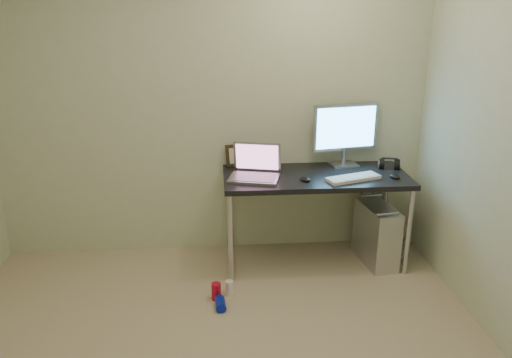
% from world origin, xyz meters
% --- Properties ---
extents(wall_back, '(3.50, 0.02, 2.50)m').
position_xyz_m(wall_back, '(0.00, 1.75, 1.25)').
color(wall_back, beige).
rests_on(wall_back, ground).
extents(desk, '(1.45, 0.63, 0.75)m').
position_xyz_m(desk, '(0.81, 1.43, 0.66)').
color(desk, black).
rests_on(desk, ground).
extents(tower_computer, '(0.27, 0.50, 0.52)m').
position_xyz_m(tower_computer, '(1.31, 1.37, 0.25)').
color(tower_computer, silver).
rests_on(tower_computer, ground).
extents(cable_a, '(0.01, 0.16, 0.69)m').
position_xyz_m(cable_a, '(1.26, 1.70, 0.40)').
color(cable_a, black).
rests_on(cable_a, ground).
extents(cable_b, '(0.02, 0.11, 0.71)m').
position_xyz_m(cable_b, '(1.35, 1.68, 0.38)').
color(cable_b, black).
rests_on(cable_b, ground).
extents(can_red, '(0.08, 0.08, 0.13)m').
position_xyz_m(can_red, '(0.01, 0.90, 0.06)').
color(can_red, '#BA0D29').
rests_on(can_red, ground).
extents(can_white, '(0.08, 0.08, 0.11)m').
position_xyz_m(can_white, '(0.10, 0.96, 0.05)').
color(can_white, white).
rests_on(can_white, ground).
extents(can_blue, '(0.08, 0.13, 0.07)m').
position_xyz_m(can_blue, '(0.03, 0.79, 0.04)').
color(can_blue, '#0C1EB9').
rests_on(can_blue, ground).
extents(laptop, '(0.43, 0.38, 0.26)m').
position_xyz_m(laptop, '(0.33, 1.41, 0.81)').
color(laptop, '#A5A5AB').
rests_on(laptop, desk).
extents(monitor, '(0.55, 0.20, 0.52)m').
position_xyz_m(monitor, '(1.08, 1.65, 1.05)').
color(monitor, '#A5A5AB').
rests_on(monitor, desk).
extents(keyboard, '(0.44, 0.27, 0.03)m').
position_xyz_m(keyboard, '(1.07, 1.29, 0.76)').
color(keyboard, silver).
rests_on(keyboard, desk).
extents(mouse_right, '(0.10, 0.12, 0.04)m').
position_xyz_m(mouse_right, '(1.40, 1.31, 0.77)').
color(mouse_right, black).
rests_on(mouse_right, desk).
extents(mouse_left, '(0.10, 0.13, 0.04)m').
position_xyz_m(mouse_left, '(0.70, 1.30, 0.77)').
color(mouse_left, black).
rests_on(mouse_left, desk).
extents(headphones, '(0.19, 0.11, 0.11)m').
position_xyz_m(headphones, '(1.43, 1.55, 0.78)').
color(headphones, black).
rests_on(headphones, desk).
extents(picture_frame, '(0.24, 0.13, 0.18)m').
position_xyz_m(picture_frame, '(0.22, 1.73, 0.84)').
color(picture_frame, black).
rests_on(picture_frame, desk).
extents(webcam, '(0.05, 0.04, 0.13)m').
position_xyz_m(webcam, '(0.46, 1.69, 0.85)').
color(webcam, silver).
rests_on(webcam, desk).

